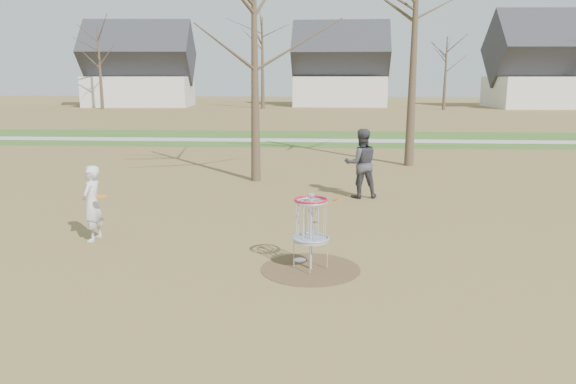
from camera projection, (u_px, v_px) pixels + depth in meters
The scene contains 11 objects.
ground at pixel (310, 269), 10.10m from camera, with size 160.00×160.00×0.00m, color brown.
green_band at pixel (320, 138), 30.61m from camera, with size 160.00×8.00×0.01m, color #2D5119.
footpath at pixel (319, 140), 29.63m from camera, with size 160.00×1.50×0.01m, color #9E9E99.
dirt_circle at pixel (310, 269), 10.10m from camera, with size 1.80×1.80×0.01m, color #47331E.
player_standing at pixel (92, 204), 11.69m from camera, with size 0.58×0.38×1.60m, color silver.
player_throwing at pixel (361, 163), 15.79m from camera, with size 0.95×0.74×1.96m, color #38383D.
disc_grounded at pixel (300, 260), 10.53m from camera, with size 0.22×0.22×0.02m, color white.
discs_in_play at pixel (230, 198), 11.97m from camera, with size 5.06×1.60×0.36m.
disc_golf_basket at pixel (311, 220), 9.91m from camera, with size 0.64×0.64×1.35m.
bare_trees at pixel (345, 49), 43.84m from camera, with size 52.62×44.98×9.00m.
houses_row at pixel (362, 73), 60.44m from camera, with size 56.51×10.01×7.26m.
Camera 1 is at (0.20, -9.60, 3.44)m, focal length 35.00 mm.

